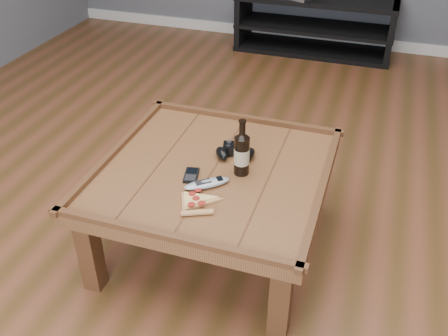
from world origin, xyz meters
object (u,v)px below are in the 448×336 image
(media_console, at_px, (314,25))
(pizza_slice, at_px, (196,202))
(remote_control, at_px, (207,183))
(beer_bottle, at_px, (242,153))
(game_controller, at_px, (235,151))
(coffee_table, at_px, (214,180))
(smartphone, at_px, (191,175))

(media_console, distance_m, pizza_slice, 3.01)
(remote_control, bearing_deg, media_console, 142.20)
(beer_bottle, distance_m, game_controller, 0.16)
(coffee_table, relative_size, media_console, 0.74)
(coffee_table, bearing_deg, smartphone, -131.71)
(coffee_table, bearing_deg, game_controller, 66.23)
(beer_bottle, height_order, pizza_slice, beer_bottle)
(game_controller, bearing_deg, coffee_table, -128.33)
(game_controller, bearing_deg, pizza_slice, -111.16)
(beer_bottle, xyz_separation_m, smartphone, (-0.20, -0.10, -0.10))
(smartphone, relative_size, remote_control, 0.60)
(remote_control, bearing_deg, smartphone, -154.84)
(remote_control, bearing_deg, pizza_slice, -38.63)
(media_console, distance_m, smartphone, 2.84)
(media_console, distance_m, remote_control, 2.89)
(coffee_table, distance_m, pizza_slice, 0.26)
(smartphone, bearing_deg, remote_control, -39.21)
(coffee_table, xyz_separation_m, beer_bottle, (0.13, 0.01, 0.17))
(pizza_slice, xyz_separation_m, remote_control, (0.00, 0.13, 0.01))
(beer_bottle, bearing_deg, coffee_table, -173.68)
(media_console, relative_size, beer_bottle, 5.32)
(smartphone, bearing_deg, game_controller, 46.06)
(media_console, bearing_deg, smartphone, -91.49)
(pizza_slice, bearing_deg, remote_control, 65.11)
(media_console, distance_m, game_controller, 2.63)
(beer_bottle, distance_m, pizza_slice, 0.31)
(coffee_table, distance_m, beer_bottle, 0.21)
(coffee_table, height_order, beer_bottle, beer_bottle)
(beer_bottle, bearing_deg, pizza_slice, -112.53)
(pizza_slice, height_order, remote_control, remote_control)
(pizza_slice, distance_m, smartphone, 0.19)
(pizza_slice, bearing_deg, coffee_table, 68.94)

